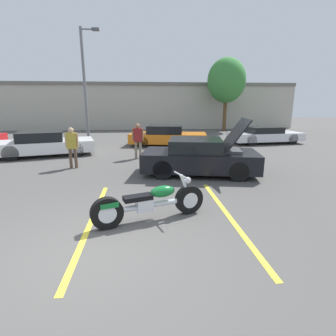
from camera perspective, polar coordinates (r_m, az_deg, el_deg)
The scene contains 13 objects.
ground_plane at distance 4.99m, azimuth -17.11°, elevation -17.49°, with size 80.00×80.00×0.00m, color #514F4C.
parking_stripe_foreground at distance 6.16m, azimuth -16.36°, elevation -11.05°, with size 0.12×4.72×0.01m, color yellow.
parking_stripe_middle at distance 6.34m, azimuth 13.01°, elevation -10.06°, with size 0.12×4.72×0.01m, color yellow.
far_building at distance 27.59m, azimuth -7.71°, elevation 13.52°, with size 32.00×4.20×4.40m.
light_pole at distance 18.43m, azimuth -17.48°, elevation 17.69°, with size 1.21×0.28×7.07m.
tree_background at distance 25.00m, azimuth 12.61°, elevation 18.08°, with size 3.37×3.37×6.39m.
motorcycle at distance 5.83m, azimuth -3.84°, elevation -7.59°, with size 2.52×1.08×0.98m.
show_car_hood_open at distance 9.60m, azimuth 7.00°, elevation 2.40°, with size 4.37×2.60×2.03m.
parked_car_mid_right_row at distance 16.05m, azimuth -0.13°, elevation 7.00°, with size 4.83×2.66×1.22m.
parked_car_mid_left_row at distance 14.32m, azimuth -25.29°, elevation 4.78°, with size 4.84×3.04×1.19m.
parked_car_right_row at distance 18.08m, azimuth 20.26°, elevation 6.77°, with size 4.70×2.34×1.06m.
spectator_near_motorcycle at distance 11.01m, azimuth -20.17°, elevation 4.86°, with size 0.52×0.21×1.62m.
spectator_by_show_car at distance 12.25m, azimuth -6.58°, elevation 6.49°, with size 0.52×0.21×1.62m.
Camera 1 is at (1.01, -4.16, 2.56)m, focal length 28.00 mm.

